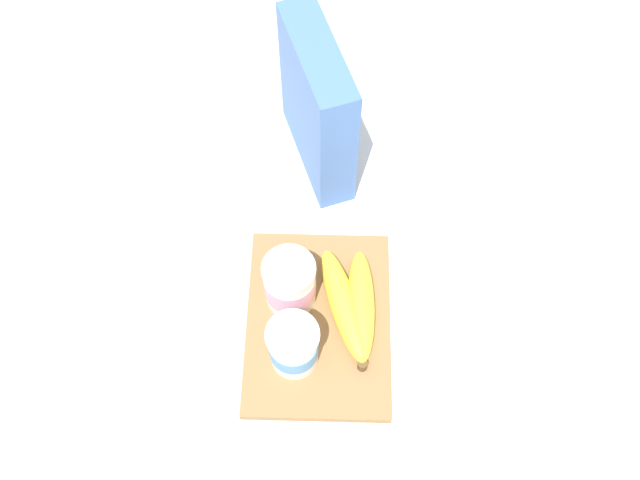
{
  "coord_description": "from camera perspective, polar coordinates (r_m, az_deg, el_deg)",
  "views": [
    {
      "loc": [
        -0.38,
        -0.01,
        0.99
      ],
      "look_at": [
        0.1,
        0.0,
        0.07
      ],
      "focal_mm": 40.72,
      "sensor_mm": 36.0,
      "label": 1
    }
  ],
  "objects": [
    {
      "name": "ground_plane",
      "position": [
        1.06,
        -0.14,
        -6.69
      ],
      "size": [
        2.4,
        2.4,
        0.0
      ],
      "primitive_type": "plane",
      "color": "silver"
    },
    {
      "name": "cutting_board",
      "position": [
        1.05,
        -0.14,
        -6.53
      ],
      "size": [
        0.28,
        0.21,
        0.02
      ],
      "primitive_type": "cube",
      "color": "olive",
      "rests_on": "ground_plane"
    },
    {
      "name": "cereal_box",
      "position": [
        1.1,
        -0.2,
        10.42
      ],
      "size": [
        0.21,
        0.12,
        0.25
      ],
      "primitive_type": "cube",
      "rotation": [
        0.0,
        0.0,
        0.35
      ],
      "color": "#4770B7",
      "rests_on": "ground_plane"
    },
    {
      "name": "yogurt_cup_front",
      "position": [
        0.98,
        -2.1,
        -8.35
      ],
      "size": [
        0.07,
        0.07,
        0.09
      ],
      "color": "white",
      "rests_on": "cutting_board"
    },
    {
      "name": "yogurt_cup_back",
      "position": [
        1.01,
        -2.38,
        -3.43
      ],
      "size": [
        0.07,
        0.07,
        0.1
      ],
      "color": "white",
      "rests_on": "cutting_board"
    },
    {
      "name": "banana_bunch",
      "position": [
        1.03,
        2.52,
        -5.16
      ],
      "size": [
        0.18,
        0.09,
        0.04
      ],
      "color": "yellow",
      "rests_on": "cutting_board"
    }
  ]
}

